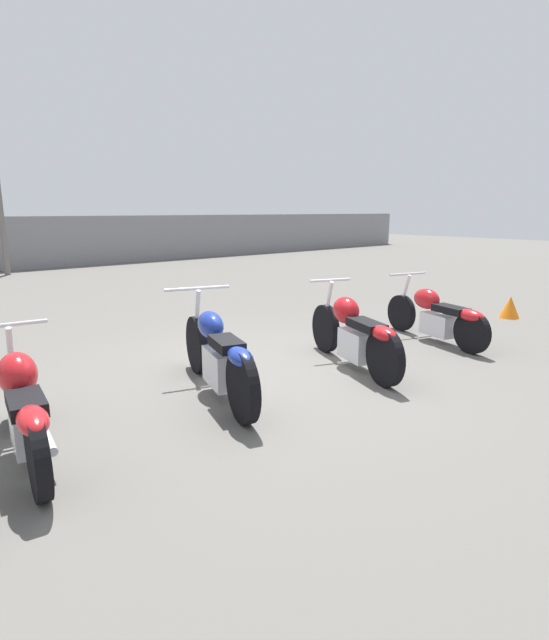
{
  "coord_description": "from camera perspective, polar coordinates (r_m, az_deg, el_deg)",
  "views": [
    {
      "loc": [
        -3.67,
        -4.35,
        1.89
      ],
      "look_at": [
        0.0,
        -0.1,
        0.65
      ],
      "focal_mm": 28.0,
      "sensor_mm": 36.0,
      "label": 1
    }
  ],
  "objects": [
    {
      "name": "motorcycle_slot_1",
      "position": [
        5.17,
        -6.48,
        -3.97
      ],
      "size": [
        0.95,
        2.18,
        1.04
      ],
      "rotation": [
        0.0,
        0.0,
        -0.3
      ],
      "color": "black",
      "rests_on": "ground_plane"
    },
    {
      "name": "ground_plane",
      "position": [
        6.0,
        -0.64,
        -5.91
      ],
      "size": [
        60.0,
        60.0,
        0.0
      ],
      "primitive_type": "plane",
      "color": "#5B5954"
    },
    {
      "name": "traffic_cone_near",
      "position": [
        9.86,
        25.32,
        1.35
      ],
      "size": [
        0.35,
        0.35,
        0.39
      ],
      "color": "orange",
      "rests_on": "ground_plane"
    },
    {
      "name": "motorcycle_slot_0",
      "position": [
        4.31,
        -26.73,
        -8.96
      ],
      "size": [
        0.62,
        1.96,
        0.96
      ],
      "rotation": [
        0.0,
        0.0,
        -0.14
      ],
      "color": "black",
      "rests_on": "ground_plane"
    },
    {
      "name": "motorcycle_slot_3",
      "position": [
        7.63,
        18.04,
        0.5
      ],
      "size": [
        0.84,
        1.98,
        0.94
      ],
      "rotation": [
        0.0,
        0.0,
        -0.27
      ],
      "color": "black",
      "rests_on": "ground_plane"
    },
    {
      "name": "motorcycle_slot_2",
      "position": [
        6.11,
        9.08,
        -1.51
      ],
      "size": [
        0.91,
        2.01,
        1.01
      ],
      "rotation": [
        0.0,
        0.0,
        -0.36
      ],
      "color": "black",
      "rests_on": "ground_plane"
    }
  ]
}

